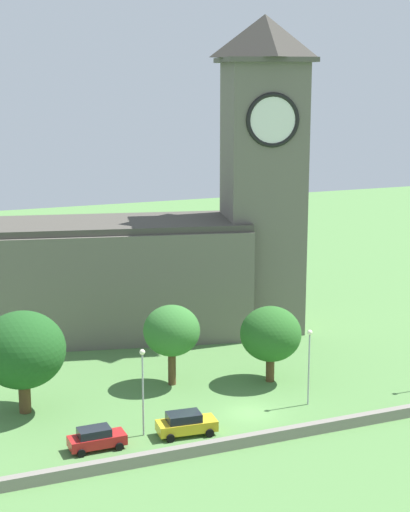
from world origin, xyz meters
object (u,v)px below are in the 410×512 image
tree_riverside_east (172,331)px  streetlamp_west_mid (143,378)px  car_yellow (186,424)px  tree_churchyard (22,350)px  streetlamp_central (309,355)px  tree_riverside_west (271,334)px  church (167,240)px  car_red (96,438)px

tree_riverside_east → streetlamp_west_mid: bearing=-121.8°
car_yellow → tree_churchyard: (-10.70, 9.23, 4.47)m
streetlamp_central → tree_riverside_west: 6.19m
tree_churchyard → car_yellow: bearing=-40.8°
streetlamp_central → tree_churchyard: (-22.47, 7.52, 0.95)m
streetlamp_central → church: bearing=99.0°
car_red → tree_riverside_west: 20.27m
streetlamp_central → car_red: bearing=-175.3°
tree_riverside_west → church: bearing=100.6°
streetlamp_west_mid → tree_churchyard: 11.13m
car_red → tree_riverside_west: bearing=22.8°
tree_churchyard → tree_riverside_west: 22.06m
car_yellow → tree_churchyard: size_ratio=0.55×
car_yellow → tree_churchyard: tree_churchyard is taller
tree_riverside_west → car_yellow: bearing=-145.1°
church → car_yellow: size_ratio=7.67×
car_red → streetlamp_central: bearing=4.7°
streetlamp_west_mid → tree_churchyard: tree_churchyard is taller
car_red → tree_churchyard: bearing=111.7°
car_yellow → car_red: bearing=178.7°
tree_churchyard → tree_riverside_east: bearing=5.6°
tree_churchyard → tree_riverside_east: size_ratio=1.17×
car_red → tree_riverside_west: (18.39, 7.71, 3.61)m
church → tree_churchyard: church is taller
church → streetlamp_central: (3.82, -24.11, -5.69)m
church → car_red: church is taller
streetlamp_west_mid → tree_riverside_east: bearing=58.2°
church → car_red: bearing=-120.4°
church → car_red: size_ratio=8.58×
church → streetlamp_west_mid: 27.55m
car_red → tree_riverside_east: 14.89m
church → tree_riverside_west: 19.11m
tree_riverside_west → tree_riverside_east: size_ratio=0.95×
car_yellow → tree_riverside_west: 14.22m
car_yellow → streetlamp_west_mid: streetlamp_west_mid is taller
church → tree_riverside_east: size_ratio=4.97×
tree_churchyard → church: bearing=41.7°
tree_churchyard → tree_riverside_west: (22.00, -1.35, -0.91)m
tree_riverside_west → tree_riverside_east: 8.97m
car_red → streetlamp_central: streetlamp_central is taller
church → car_red: (-15.04, -25.65, -9.27)m
car_yellow → streetlamp_west_mid: 4.99m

